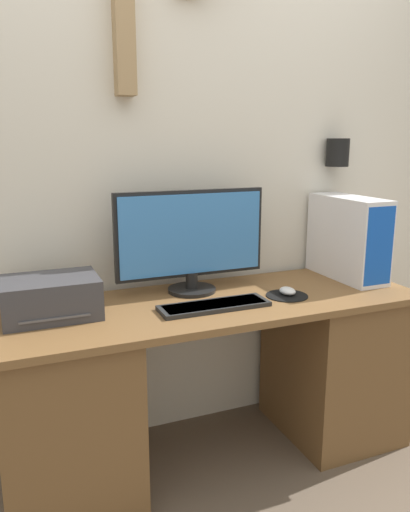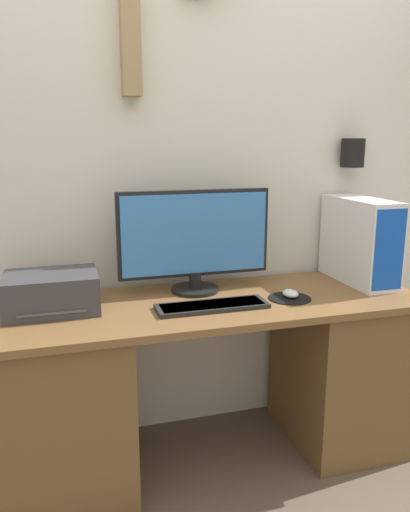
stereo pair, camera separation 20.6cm
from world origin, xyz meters
name	(u,v)px [view 2 (the right image)]	position (x,y,z in m)	size (l,w,h in m)	color
ground_plane	(238,502)	(0.00, 0.00, 0.00)	(12.00, 12.00, 0.00)	brown
wall_back	(193,153)	(0.00, 0.67, 1.36)	(6.40, 0.17, 2.70)	silver
desk	(215,379)	(0.00, 0.31, 0.39)	(1.80, 0.62, 0.75)	brown
monitor	(195,238)	(-0.05, 0.47, 1.00)	(0.69, 0.22, 0.46)	black
keyboard	(212,306)	(-0.04, 0.22, 0.76)	(0.46, 0.14, 0.02)	black
mousepad	(290,298)	(0.31, 0.24, 0.75)	(0.18, 0.18, 0.00)	black
mouse	(290,293)	(0.32, 0.25, 0.77)	(0.06, 0.09, 0.03)	silver
computer_tower	(360,241)	(0.75, 0.40, 0.95)	(0.17, 0.45, 0.40)	white
printer	(52,293)	(-0.66, 0.37, 0.83)	(0.36, 0.27, 0.15)	#38383D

